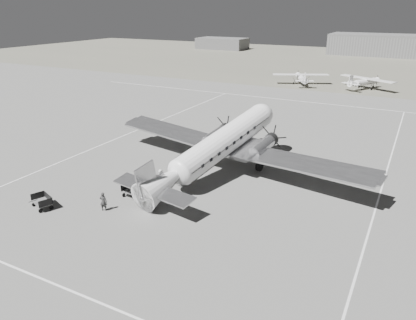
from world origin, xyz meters
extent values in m
plane|color=slate|center=(0.00, 0.00, 0.00)|extent=(260.00, 260.00, 0.00)
cube|color=silver|center=(0.00, -14.00, 0.01)|extent=(60.00, 0.15, 0.01)
cube|color=silver|center=(12.00, 0.00, 0.01)|extent=(0.15, 80.00, 0.01)
cube|color=silver|center=(-18.00, 10.00, 0.01)|extent=(0.15, 60.00, 0.01)
cube|color=silver|center=(0.00, 40.00, 0.01)|extent=(90.00, 0.15, 0.01)
cube|color=#5C5A4E|center=(0.00, 95.00, 0.00)|extent=(260.00, 90.00, 0.01)
cube|color=slate|center=(5.00, 120.00, 3.00)|extent=(42.00, 14.00, 6.00)
cube|color=#535353|center=(5.00, 120.00, 6.30)|extent=(42.00, 14.00, 0.60)
cube|color=#535353|center=(-55.00, 115.00, 2.00)|extent=(18.00, 10.00, 4.00)
imported|color=#2B2B2B|center=(-6.83, -5.68, 0.78)|extent=(0.66, 0.55, 1.55)
imported|color=silver|center=(-5.82, -0.27, 0.98)|extent=(1.15, 1.21, 1.97)
imported|color=#B8B8B6|center=(-5.67, 0.53, 0.72)|extent=(0.61, 0.80, 1.45)
camera|label=1|loc=(13.54, -26.94, 14.97)|focal=35.00mm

